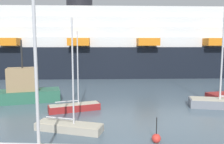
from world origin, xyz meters
TOP-DOWN VIEW (x-y plane):
  - sailboat_0 at (-3.98, 4.66)m, footprint 5.14×2.94m
  - sailboat_2 at (-4.04, 9.88)m, footprint 5.00×2.58m
  - fishing_boat_1 at (-10.21, 13.80)m, footprint 8.99×4.47m
  - channel_buoy_0 at (1.86, 2.15)m, footprint 0.59×0.59m
  - cruise_ship at (13.47, 36.67)m, footprint 104.90×19.01m

SIDE VIEW (x-z plane):
  - channel_buoy_0 at x=1.86m, z-range -0.53..1.15m
  - sailboat_0 at x=-3.98m, z-range -3.66..4.47m
  - sailboat_2 at x=-4.04m, z-range -3.33..4.17m
  - fishing_boat_1 at x=-10.21m, z-range -2.08..4.69m
  - cruise_ship at x=13.47m, z-range -3.32..15.18m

